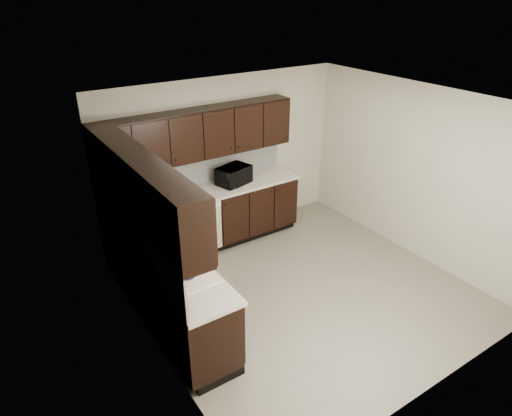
{
  "coord_description": "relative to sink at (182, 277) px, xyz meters",
  "views": [
    {
      "loc": [
        -3.24,
        -3.79,
        3.7
      ],
      "look_at": [
        -0.33,
        0.6,
        1.07
      ],
      "focal_mm": 32.0,
      "sensor_mm": 36.0,
      "label": 1
    }
  ],
  "objects": [
    {
      "name": "ceiling",
      "position": [
        1.68,
        0.01,
        1.62
      ],
      "size": [
        4.0,
        4.0,
        0.0
      ],
      "primitive_type": "plane",
      "rotation": [
        3.14,
        0.0,
        0.0
      ],
      "color": "white",
      "rests_on": "wall_back"
    },
    {
      "name": "storage_bin",
      "position": [
        -0.04,
        1.24,
        0.16
      ],
      "size": [
        0.57,
        0.46,
        0.2
      ],
      "primitive_type": "cube",
      "rotation": [
        0.0,
        0.0,
        0.17
      ],
      "color": "white",
      "rests_on": "countertop"
    },
    {
      "name": "soap_bottle_b",
      "position": [
        -0.18,
        -0.23,
        0.17
      ],
      "size": [
        0.09,
        0.09,
        0.22
      ],
      "primitive_type": "imported",
      "rotation": [
        0.0,
        0.0,
        -0.1
      ],
      "color": "gray",
      "rests_on": "countertop"
    },
    {
      "name": "dishwasher",
      "position": [
        0.98,
        1.42,
        -0.33
      ],
      "size": [
        0.58,
        0.04,
        0.78
      ],
      "color": "#F8E8CB",
      "rests_on": "lower_cabinets"
    },
    {
      "name": "backsplash",
      "position": [
        0.46,
        1.33,
        0.3
      ],
      "size": [
        3.0,
        2.8,
        0.48
      ],
      "color": "white",
      "rests_on": "countertop"
    },
    {
      "name": "toaster_oven",
      "position": [
        -0.07,
        1.79,
        0.16
      ],
      "size": [
        0.33,
        0.26,
        0.2
      ],
      "primitive_type": "cube",
      "rotation": [
        0.0,
        0.0,
        -0.08
      ],
      "color": "silver",
      "rests_on": "countertop"
    },
    {
      "name": "wall_front",
      "position": [
        1.68,
        -1.99,
        0.37
      ],
      "size": [
        4.0,
        0.02,
        2.5
      ],
      "primitive_type": "cube",
      "color": "beige",
      "rests_on": "floor"
    },
    {
      "name": "soap_bottle_a",
      "position": [
        0.16,
        0.7,
        0.14
      ],
      "size": [
        0.1,
        0.1,
        0.17
      ],
      "primitive_type": "imported",
      "rotation": [
        0.0,
        0.0,
        -0.33
      ],
      "color": "gray",
      "rests_on": "countertop"
    },
    {
      "name": "wall_back",
      "position": [
        1.68,
        2.01,
        0.37
      ],
      "size": [
        4.0,
        0.02,
        2.5
      ],
      "primitive_type": "cube",
      "color": "beige",
      "rests_on": "floor"
    },
    {
      "name": "countertop",
      "position": [
        0.67,
        1.12,
        0.04
      ],
      "size": [
        3.03,
        2.83,
        0.04
      ],
      "color": "beige",
      "rests_on": "lower_cabinets"
    },
    {
      "name": "wall_right",
      "position": [
        3.68,
        0.01,
        0.37
      ],
      "size": [
        0.02,
        4.0,
        2.5
      ],
      "primitive_type": "cube",
      "color": "beige",
      "rests_on": "floor"
    },
    {
      "name": "paper_towel_roll",
      "position": [
        0.06,
        0.87,
        0.22
      ],
      "size": [
        0.19,
        0.19,
        0.32
      ],
      "primitive_type": "cylinder",
      "rotation": [
        0.0,
        0.0,
        -0.32
      ],
      "color": "white",
      "rests_on": "countertop"
    },
    {
      "name": "microwave",
      "position": [
        1.67,
        1.71,
        0.2
      ],
      "size": [
        0.57,
        0.46,
        0.28
      ],
      "primitive_type": "imported",
      "rotation": [
        0.0,
        0.0,
        0.28
      ],
      "color": "black",
      "rests_on": "countertop"
    },
    {
      "name": "teal_tumbler",
      "position": [
        0.16,
        1.36,
        0.16
      ],
      "size": [
        0.12,
        0.12,
        0.21
      ],
      "primitive_type": "cylinder",
      "rotation": [
        0.0,
        0.0,
        0.36
      ],
      "color": "#0D7E90",
      "rests_on": "countertop"
    },
    {
      "name": "sink",
      "position": [
        0.0,
        0.0,
        0.0
      ],
      "size": [
        0.54,
        0.82,
        0.42
      ],
      "color": "#F8E8CB",
      "rests_on": "countertop"
    },
    {
      "name": "floor",
      "position": [
        1.68,
        0.01,
        -0.88
      ],
      "size": [
        4.0,
        4.0,
        0.0
      ],
      "primitive_type": "plane",
      "color": "gray",
      "rests_on": "ground"
    },
    {
      "name": "lower_cabinets",
      "position": [
        0.67,
        1.12,
        -0.47
      ],
      "size": [
        3.0,
        2.8,
        0.9
      ],
      "color": "black",
      "rests_on": "floor"
    },
    {
      "name": "upper_cabinets",
      "position": [
        0.58,
        1.22,
        0.89
      ],
      "size": [
        3.0,
        2.8,
        0.7
      ],
      "color": "black",
      "rests_on": "wall_back"
    },
    {
      "name": "wall_left",
      "position": [
        -0.32,
        0.01,
        0.37
      ],
      "size": [
        0.02,
        4.0,
        2.5
      ],
      "primitive_type": "cube",
      "color": "beige",
      "rests_on": "floor"
    },
    {
      "name": "blue_pitcher",
      "position": [
        -0.0,
        -0.13,
        0.18
      ],
      "size": [
        0.19,
        0.19,
        0.24
      ],
      "primitive_type": "cylinder",
      "rotation": [
        0.0,
        0.0,
        -0.21
      ],
      "color": "navy",
      "rests_on": "countertop"
    }
  ]
}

